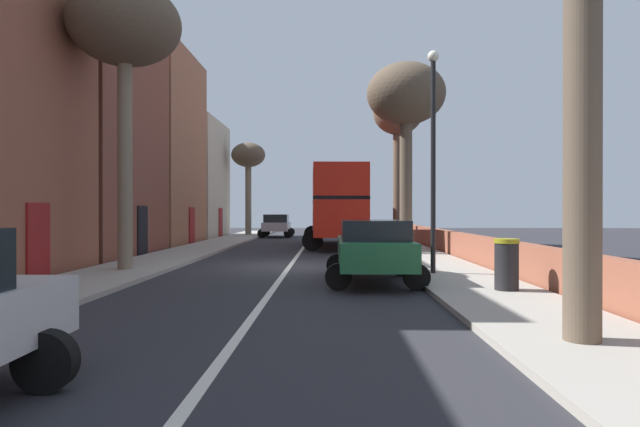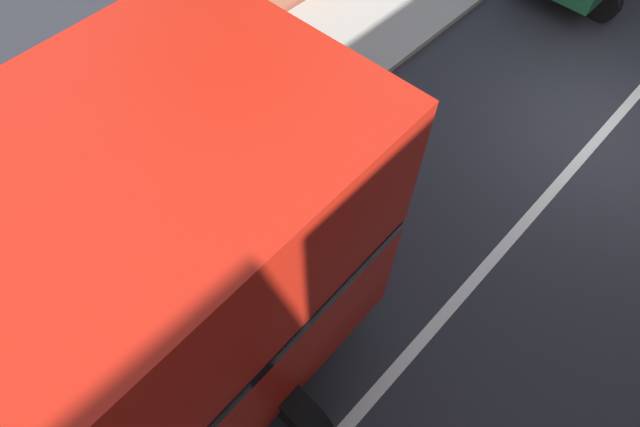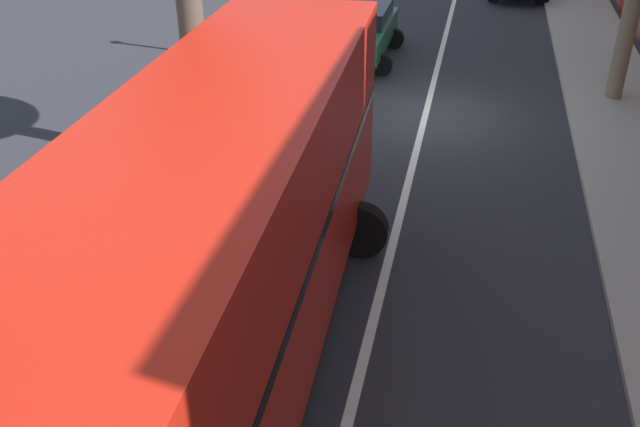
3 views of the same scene
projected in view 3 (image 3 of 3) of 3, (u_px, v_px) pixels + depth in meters
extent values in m
plane|color=#28282D|center=(426.00, 114.00, 18.30)|extent=(84.00, 84.00, 0.00)
cube|color=silver|center=(426.00, 114.00, 18.30)|extent=(0.16, 54.00, 0.01)
cube|color=#9E998E|center=(624.00, 128.00, 17.33)|extent=(2.60, 60.00, 0.12)
cube|color=#9E998E|center=(247.00, 97.00, 19.21)|extent=(2.60, 60.00, 0.12)
cube|color=brown|center=(192.00, 76.00, 19.27)|extent=(0.36, 54.00, 1.04)
cube|color=red|center=(224.00, 294.00, 8.92)|extent=(2.87, 10.64, 1.70)
cube|color=black|center=(218.00, 232.00, 8.46)|extent=(2.90, 10.53, 0.16)
cube|color=red|center=(213.00, 171.00, 8.04)|extent=(2.87, 10.64, 1.50)
cylinder|color=black|center=(360.00, 230.00, 12.29)|extent=(1.01, 0.34, 1.00)
cylinder|color=black|center=(220.00, 216.00, 12.71)|extent=(1.01, 0.34, 1.00)
cube|color=#1E6038|center=(360.00, 34.00, 21.88)|extent=(1.82, 4.51, 0.67)
cube|color=black|center=(362.00, 13.00, 21.78)|extent=(1.66, 2.48, 0.50)
cylinder|color=black|center=(382.00, 65.00, 20.77)|extent=(0.64, 0.22, 0.64)
cylinder|color=black|center=(321.00, 61.00, 21.13)|extent=(0.64, 0.22, 0.64)
cylinder|color=black|center=(394.00, 39.00, 23.13)|extent=(0.64, 0.22, 0.64)
cylinder|color=black|center=(340.00, 35.00, 23.49)|extent=(0.64, 0.22, 0.64)
cylinder|color=brown|center=(191.00, 26.00, 14.07)|extent=(0.52, 0.52, 6.01)
cylinder|color=black|center=(291.00, 17.00, 24.27)|extent=(0.52, 0.52, 1.04)
cylinder|color=olive|center=(290.00, 0.00, 23.99)|extent=(0.55, 0.55, 0.10)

